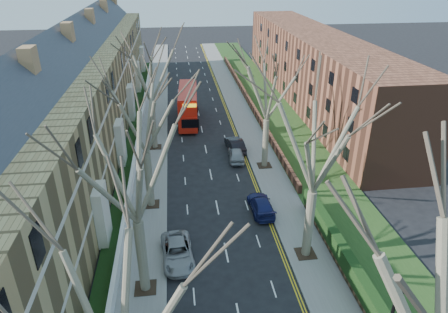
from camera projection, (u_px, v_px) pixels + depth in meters
name	position (u px, v px, depth m)	size (l,w,h in m)	color
pavement_left	(155.00, 115.00, 55.36)	(3.00, 102.00, 0.12)	slate
pavement_right	(241.00, 111.00, 56.70)	(3.00, 102.00, 0.12)	slate
terrace_left	(81.00, 96.00, 44.96)	(9.70, 78.00, 13.60)	#9B7F4E
flats_right	(313.00, 67.00, 59.36)	(13.97, 54.00, 10.00)	brown
wall_hedge_right	(371.00, 304.00, 23.50)	(0.70, 24.00, 1.80)	brown
front_wall_left	(139.00, 134.00, 47.81)	(0.30, 78.00, 1.00)	white
grass_verge_right	(272.00, 109.00, 57.16)	(6.00, 102.00, 0.06)	#1D3B15
tree_left_near	(107.00, 310.00, 13.21)	(9.80, 9.80, 13.73)	brown
tree_left_mid	(131.00, 159.00, 21.83)	(10.50, 10.50, 14.71)	brown
tree_left_far	(142.00, 105.00, 30.86)	(10.15, 10.15, 14.22)	brown
tree_left_dist	(148.00, 65.00, 41.40)	(10.50, 10.50, 14.71)	brown
tree_right_mid	(319.00, 134.00, 24.88)	(10.50, 10.50, 14.71)	brown
tree_right_far	(269.00, 80.00, 37.48)	(10.15, 10.15, 14.22)	brown
double_decker_bus	(188.00, 106.00, 52.29)	(3.04, 10.36, 4.31)	red
car_left_far	(177.00, 252.00, 28.39)	(2.16, 4.68, 1.30)	gray
car_right_near	(261.00, 205.00, 33.90)	(1.78, 4.38, 1.27)	navy
car_right_mid	(236.00, 154.00, 42.66)	(1.61, 4.01, 1.36)	#909398
car_right_far	(235.00, 145.00, 44.73)	(1.54, 4.43, 1.46)	black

